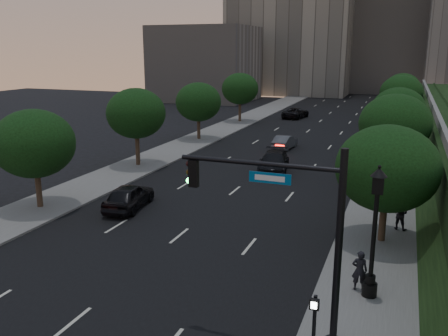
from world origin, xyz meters
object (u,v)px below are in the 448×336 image
at_px(sedan_mid_left, 285,142).
at_px(sedan_far_right, 360,144).
at_px(street_lamp, 374,239).
at_px(sedan_near_right, 274,162).
at_px(pedestrian_a, 360,270).
at_px(sedan_far_left, 296,113).
at_px(pedestrian_b, 400,214).
at_px(sedan_near_left, 129,196).
at_px(traffic_signal_mast, 304,246).
at_px(pedestrian_c, 389,198).

bearing_deg(sedan_mid_left, sedan_far_right, -163.14).
relative_size(street_lamp, sedan_far_right, 1.33).
relative_size(sedan_near_right, pedestrian_a, 3.20).
height_order(sedan_far_left, pedestrian_b, pedestrian_b).
height_order(sedan_near_right, pedestrian_a, pedestrian_a).
bearing_deg(sedan_far_right, sedan_near_left, -128.46).
height_order(traffic_signal_mast, street_lamp, traffic_signal_mast).
bearing_deg(traffic_signal_mast, sedan_far_right, 92.03).
xyz_separation_m(sedan_mid_left, sedan_far_right, (7.17, 1.59, 0.02)).
relative_size(pedestrian_a, pedestrian_c, 1.08).
height_order(pedestrian_a, pedestrian_c, pedestrian_a).
relative_size(sedan_far_left, pedestrian_a, 3.16).
distance_m(street_lamp, pedestrian_c, 11.38).
xyz_separation_m(sedan_mid_left, sedan_near_right, (1.33, -9.28, 0.10)).
bearing_deg(sedan_near_right, pedestrian_b, -55.34).
height_order(sedan_far_right, pedestrian_b, pedestrian_b).
relative_size(traffic_signal_mast, pedestrian_c, 4.38).
relative_size(traffic_signal_mast, pedestrian_a, 4.04).
bearing_deg(traffic_signal_mast, pedestrian_c, 81.55).
distance_m(traffic_signal_mast, sedan_far_right, 33.68).
height_order(sedan_mid_left, sedan_far_left, sedan_far_left).
xyz_separation_m(pedestrian_a, pedestrian_c, (0.77, 10.90, -0.07)).
distance_m(sedan_near_right, pedestrian_c, 11.84).
bearing_deg(street_lamp, pedestrian_c, 88.43).
distance_m(sedan_near_left, pedestrian_b, 16.24).
distance_m(sedan_near_left, pedestrian_a, 15.83).
bearing_deg(sedan_near_left, pedestrian_b, 178.94).
distance_m(street_lamp, pedestrian_a, 1.72).
bearing_deg(sedan_near_right, sedan_far_left, 90.10).
relative_size(traffic_signal_mast, sedan_far_left, 1.28).
relative_size(traffic_signal_mast, sedan_near_right, 1.26).
bearing_deg(sedan_far_left, pedestrian_b, 119.26).
bearing_deg(sedan_far_right, sedan_mid_left, -178.60).
distance_m(sedan_far_left, pedestrian_c, 41.18).
height_order(sedan_far_right, pedestrian_a, pedestrian_a).
xyz_separation_m(sedan_near_right, pedestrian_c, (9.30, -7.33, 0.15)).
bearing_deg(sedan_mid_left, sedan_far_left, -75.93).
height_order(sedan_far_left, pedestrian_c, pedestrian_c).
bearing_deg(pedestrian_a, sedan_far_right, -89.94).
distance_m(sedan_far_right, pedestrian_c, 18.52).
height_order(sedan_near_right, sedan_far_right, sedan_near_right).
bearing_deg(sedan_far_left, sedan_near_left, 97.97).
bearing_deg(pedestrian_a, sedan_far_left, -79.84).
xyz_separation_m(traffic_signal_mast, sedan_mid_left, (-8.35, 31.94, -2.97)).
bearing_deg(pedestrian_a, pedestrian_b, -105.61).
bearing_deg(street_lamp, pedestrian_a, 142.18).
bearing_deg(sedan_far_left, sedan_near_right, 108.64).
distance_m(sedan_near_left, sedan_far_left, 43.59).
bearing_deg(pedestrian_a, sedan_near_right, -70.15).
xyz_separation_m(pedestrian_a, pedestrian_b, (1.43, 7.84, 0.04)).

